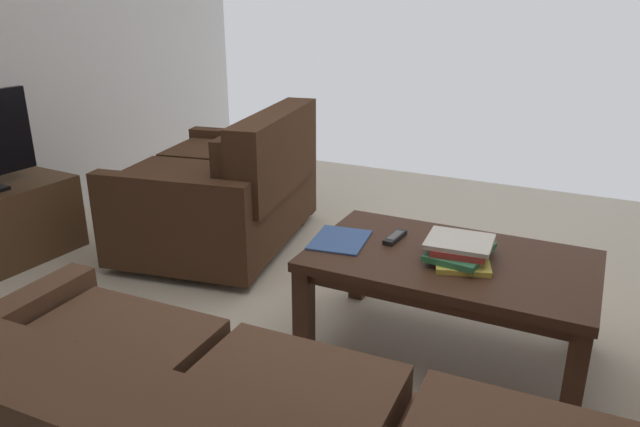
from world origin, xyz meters
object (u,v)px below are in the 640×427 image
Objects in this scene: coffee_table at (450,271)px; loose_magazine at (340,240)px; book_stack at (461,249)px; tv_remote at (395,237)px; loveseat_near at (227,190)px.

loose_magazine reaches higher than coffee_table.
loose_magazine is at bearing 3.94° from book_stack.
coffee_table is 3.35× the size of book_stack.
book_stack is 2.04× the size of tv_remote.
tv_remote reaches higher than coffee_table.
tv_remote is (-1.20, 0.50, 0.10)m from loveseat_near.
coffee_table is at bearing -2.20° from loose_magazine.
loveseat_near is at bearing 140.53° from loose_magazine.
book_stack is at bearing 164.05° from coffee_table.
coffee_table is at bearing -15.95° from book_stack.
loveseat_near is 8.06× the size of tv_remote.
tv_remote is 0.59× the size of loose_magazine.
tv_remote is (0.30, -0.08, -0.03)m from book_stack.
tv_remote is at bearing -14.95° from coffee_table.
tv_remote is at bearing 21.35° from loose_magazine.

